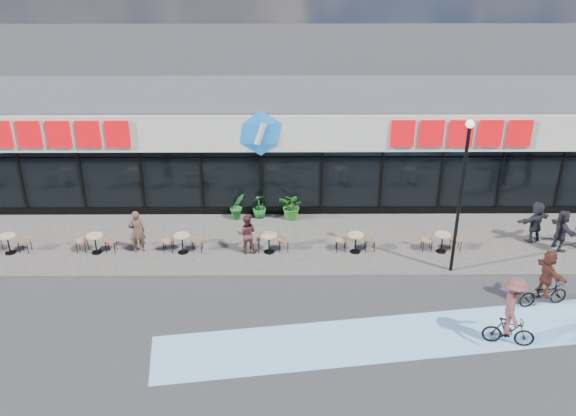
{
  "coord_description": "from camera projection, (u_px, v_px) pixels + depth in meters",
  "views": [
    {
      "loc": [
        0.95,
        -16.46,
        11.52
      ],
      "look_at": [
        1.08,
        3.5,
        2.02
      ],
      "focal_mm": 38.0,
      "sensor_mm": 36.0,
      "label": 1
    }
  ],
  "objects": [
    {
      "name": "building",
      "position": [
        264.0,
        141.0,
        27.77
      ],
      "size": [
        30.6,
        6.57,
        4.75
      ],
      "color": "black",
      "rests_on": "ground"
    },
    {
      "name": "bistro_set_5",
      "position": [
        355.0,
        240.0,
        22.98
      ],
      "size": [
        1.54,
        0.62,
        0.9
      ],
      "color": "tan",
      "rests_on": "sidewalk"
    },
    {
      "name": "bistro_set_4",
      "position": [
        269.0,
        240.0,
        22.96
      ],
      "size": [
        1.54,
        0.62,
        0.9
      ],
      "color": "tan",
      "rests_on": "sidewalk"
    },
    {
      "name": "patron_right",
      "position": [
        247.0,
        234.0,
        22.76
      ],
      "size": [
        0.77,
        0.6,
        1.56
      ],
      "primitive_type": "imported",
      "rotation": [
        0.0,
        0.0,
        3.13
      ],
      "color": "#4B2729",
      "rests_on": "sidewalk"
    },
    {
      "name": "potted_plant_mid",
      "position": [
        259.0,
        206.0,
        25.56
      ],
      "size": [
        0.81,
        0.81,
        1.03
      ],
      "primitive_type": "imported",
      "rotation": [
        0.0,
        0.0,
        3.94
      ],
      "color": "#164E1C",
      "rests_on": "sidewalk"
    },
    {
      "name": "bistro_set_3",
      "position": [
        183.0,
        241.0,
        22.94
      ],
      "size": [
        1.54,
        0.62,
        0.9
      ],
      "color": "tan",
      "rests_on": "sidewalk"
    },
    {
      "name": "bistro_set_1",
      "position": [
        9.0,
        241.0,
        22.9
      ],
      "size": [
        1.54,
        0.62,
        0.9
      ],
      "color": "tan",
      "rests_on": "sidewalk"
    },
    {
      "name": "potted_plant_left",
      "position": [
        237.0,
        206.0,
        25.42
      ],
      "size": [
        0.79,
        0.74,
        1.14
      ],
      "primitive_type": "imported",
      "rotation": [
        0.0,
        0.0,
        0.48
      ],
      "color": "#1B5F20",
      "rests_on": "sidewalk"
    },
    {
      "name": "potted_plant_right",
      "position": [
        292.0,
        206.0,
        25.4
      ],
      "size": [
        1.37,
        1.33,
        1.16
      ],
      "primitive_type": "imported",
      "rotation": [
        0.0,
        0.0,
        5.71
      ],
      "color": "#23611B",
      "rests_on": "sidewalk"
    },
    {
      "name": "bistro_set_2",
      "position": [
        96.0,
        241.0,
        22.92
      ],
      "size": [
        1.54,
        0.62,
        0.9
      ],
      "color": "tan",
      "rests_on": "sidewalk"
    },
    {
      "name": "pedestrian_b",
      "position": [
        561.0,
        230.0,
        22.93
      ],
      "size": [
        0.83,
        1.58,
        1.63
      ],
      "primitive_type": "imported",
      "rotation": [
        0.0,
        0.0,
        1.82
      ],
      "color": "#212029",
      "rests_on": "sidewalk"
    },
    {
      "name": "bistro_set_6",
      "position": [
        442.0,
        240.0,
        22.99
      ],
      "size": [
        1.54,
        0.62,
        0.9
      ],
      "color": "tan",
      "rests_on": "sidewalk"
    },
    {
      "name": "bike_lane",
      "position": [
        385.0,
        338.0,
        18.47
      ],
      "size": [
        14.17,
        4.13,
        0.01
      ],
      "primitive_type": "cube",
      "rotation": [
        0.0,
        0.0,
        0.14
      ],
      "color": "#76B2DF",
      "rests_on": "ground"
    },
    {
      "name": "pedestrian_c",
      "position": [
        536.0,
        222.0,
        23.53
      ],
      "size": [
        1.61,
        1.09,
        1.66
      ],
      "primitive_type": "imported",
      "rotation": [
        0.0,
        0.0,
        3.57
      ],
      "color": "#21232A",
      "rests_on": "sidewalk"
    },
    {
      "name": "cyclist_b",
      "position": [
        546.0,
        282.0,
        19.7
      ],
      "size": [
        1.77,
        1.52,
        2.03
      ],
      "color": "black",
      "rests_on": "ground"
    },
    {
      "name": "patron_left",
      "position": [
        137.0,
        232.0,
        22.76
      ],
      "size": [
        0.71,
        0.58,
        1.69
      ],
      "primitive_type": "imported",
      "rotation": [
        0.0,
        0.0,
        3.48
      ],
      "color": "#4E3228",
      "rests_on": "sidewalk"
    },
    {
      "name": "lamp_post",
      "position": [
        462.0,
        186.0,
        20.46
      ],
      "size": [
        0.28,
        0.28,
        5.61
      ],
      "color": "black",
      "rests_on": "sidewalk"
    },
    {
      "name": "ground",
      "position": [
        256.0,
        310.0,
        19.81
      ],
      "size": [
        120.0,
        120.0,
        0.0
      ],
      "primitive_type": "plane",
      "color": "#28282B",
      "rests_on": "ground"
    },
    {
      "name": "cyclist_a",
      "position": [
        512.0,
        313.0,
        17.76
      ],
      "size": [
        1.56,
        1.31,
        2.29
      ],
      "color": "black",
      "rests_on": "ground"
    },
    {
      "name": "sidewalk",
      "position": [
        260.0,
        243.0,
        23.85
      ],
      "size": [
        44.0,
        5.0,
        0.1
      ],
      "primitive_type": "cube",
      "color": "#635F58",
      "rests_on": "ground"
    }
  ]
}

